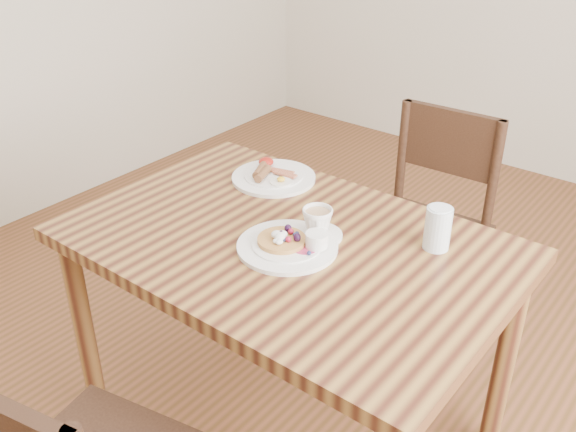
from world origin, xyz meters
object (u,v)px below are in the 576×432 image
(chair_far, at_px, (426,220))
(pancake_plate, at_px, (290,244))
(dining_table, at_px, (288,268))
(breakfast_plate, at_px, (272,176))
(water_glass, at_px, (438,228))
(teacup_saucer, at_px, (317,224))

(chair_far, xyz_separation_m, pancake_plate, (-0.02, -0.79, 0.27))
(dining_table, height_order, pancake_plate, pancake_plate)
(dining_table, distance_m, pancake_plate, 0.12)
(chair_far, xyz_separation_m, breakfast_plate, (-0.33, -0.49, 0.27))
(chair_far, height_order, water_glass, chair_far)
(dining_table, relative_size, water_glass, 10.12)
(breakfast_plate, distance_m, teacup_saucer, 0.38)
(pancake_plate, bearing_deg, breakfast_plate, 135.72)
(breakfast_plate, height_order, teacup_saucer, teacup_saucer)
(dining_table, xyz_separation_m, chair_far, (0.06, 0.75, -0.16))
(chair_far, distance_m, water_glass, 0.69)
(teacup_saucer, bearing_deg, pancake_plate, -102.26)
(chair_far, relative_size, breakfast_plate, 3.26)
(chair_far, distance_m, teacup_saucer, 0.75)
(dining_table, distance_m, breakfast_plate, 0.39)
(breakfast_plate, distance_m, water_glass, 0.61)
(dining_table, relative_size, breakfast_plate, 4.44)
(water_glass, bearing_deg, teacup_saucer, -152.02)
(pancake_plate, relative_size, breakfast_plate, 1.00)
(pancake_plate, height_order, water_glass, water_glass)
(teacup_saucer, bearing_deg, water_glass, 27.98)
(breakfast_plate, relative_size, teacup_saucer, 1.93)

